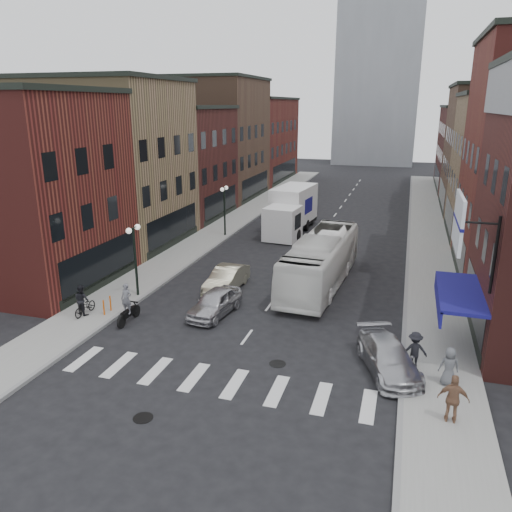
{
  "coord_description": "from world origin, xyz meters",
  "views": [
    {
      "loc": [
        6.58,
        -19.05,
        10.39
      ],
      "look_at": [
        -0.79,
        5.04,
        2.7
      ],
      "focal_mm": 35.0,
      "sensor_mm": 36.0,
      "label": 1
    }
  ],
  "objects_px": {
    "billboard_sign": "(461,223)",
    "ped_right_c": "(449,366)",
    "streetlamp_near": "(135,247)",
    "sedan_left_far": "(227,279)",
    "sedan_left_near": "(215,303)",
    "bike_rack": "(107,305)",
    "motorcycle_rider": "(127,305)",
    "ped_right_a": "(415,350)",
    "streetlamp_far": "(224,201)",
    "curb_car": "(388,357)",
    "ped_left_solo": "(82,300)",
    "ped_right_b": "(453,399)",
    "parked_bicycle": "(85,307)",
    "box_truck": "(291,211)",
    "transit_bus": "(321,261)"
  },
  "relations": [
    {
      "from": "billboard_sign",
      "to": "ped_right_c",
      "type": "height_order",
      "value": "billboard_sign"
    },
    {
      "from": "billboard_sign",
      "to": "streetlamp_near",
      "type": "height_order",
      "value": "billboard_sign"
    },
    {
      "from": "streetlamp_near",
      "to": "sedan_left_far",
      "type": "bearing_deg",
      "value": 30.27
    },
    {
      "from": "sedan_left_near",
      "to": "bike_rack",
      "type": "bearing_deg",
      "value": -154.37
    },
    {
      "from": "billboard_sign",
      "to": "ped_right_c",
      "type": "xyz_separation_m",
      "value": [
        0.07,
        -1.37,
        -5.22
      ]
    },
    {
      "from": "motorcycle_rider",
      "to": "ped_right_a",
      "type": "bearing_deg",
      "value": -1.7
    },
    {
      "from": "streetlamp_near",
      "to": "motorcycle_rider",
      "type": "bearing_deg",
      "value": -68.0
    },
    {
      "from": "motorcycle_rider",
      "to": "sedan_left_near",
      "type": "xyz_separation_m",
      "value": [
        3.75,
        2.17,
        -0.29
      ]
    },
    {
      "from": "streetlamp_far",
      "to": "bike_rack",
      "type": "bearing_deg",
      "value": -90.69
    },
    {
      "from": "curb_car",
      "to": "sedan_left_far",
      "type": "bearing_deg",
      "value": 122.83
    },
    {
      "from": "motorcycle_rider",
      "to": "sedan_left_far",
      "type": "relative_size",
      "value": 0.5
    },
    {
      "from": "curb_car",
      "to": "streetlamp_near",
      "type": "bearing_deg",
      "value": 141.46
    },
    {
      "from": "motorcycle_rider",
      "to": "ped_left_solo",
      "type": "relative_size",
      "value": 1.32
    },
    {
      "from": "sedan_left_far",
      "to": "ped_left_solo",
      "type": "bearing_deg",
      "value": -132.02
    },
    {
      "from": "streetlamp_near",
      "to": "ped_right_b",
      "type": "height_order",
      "value": "streetlamp_near"
    },
    {
      "from": "sedan_left_near",
      "to": "sedan_left_far",
      "type": "relative_size",
      "value": 0.95
    },
    {
      "from": "motorcycle_rider",
      "to": "bike_rack",
      "type": "bearing_deg",
      "value": 164.06
    },
    {
      "from": "billboard_sign",
      "to": "ped_right_a",
      "type": "relative_size",
      "value": 2.37
    },
    {
      "from": "sedan_left_far",
      "to": "curb_car",
      "type": "relative_size",
      "value": 0.95
    },
    {
      "from": "motorcycle_rider",
      "to": "sedan_left_far",
      "type": "xyz_separation_m",
      "value": [
        3.08,
        5.71,
        -0.28
      ]
    },
    {
      "from": "sedan_left_near",
      "to": "ped_right_b",
      "type": "bearing_deg",
      "value": -22.23
    },
    {
      "from": "parked_bicycle",
      "to": "ped_right_b",
      "type": "bearing_deg",
      "value": -12.66
    },
    {
      "from": "box_truck",
      "to": "curb_car",
      "type": "bearing_deg",
      "value": -61.27
    },
    {
      "from": "bike_rack",
      "to": "curb_car",
      "type": "relative_size",
      "value": 0.18
    },
    {
      "from": "streetlamp_far",
      "to": "motorcycle_rider",
      "type": "distance_m",
      "value": 17.33
    },
    {
      "from": "ped_right_a",
      "to": "transit_bus",
      "type": "bearing_deg",
      "value": -69.01
    },
    {
      "from": "streetlamp_near",
      "to": "motorcycle_rider",
      "type": "height_order",
      "value": "streetlamp_near"
    },
    {
      "from": "motorcycle_rider",
      "to": "sedan_left_near",
      "type": "relative_size",
      "value": 0.53
    },
    {
      "from": "sedan_left_far",
      "to": "billboard_sign",
      "type": "bearing_deg",
      "value": -25.05
    },
    {
      "from": "transit_bus",
      "to": "ped_right_a",
      "type": "relative_size",
      "value": 6.98
    },
    {
      "from": "sedan_left_near",
      "to": "ped_right_b",
      "type": "height_order",
      "value": "ped_right_b"
    },
    {
      "from": "curb_car",
      "to": "streetlamp_far",
      "type": "bearing_deg",
      "value": 105.77
    },
    {
      "from": "streetlamp_near",
      "to": "transit_bus",
      "type": "bearing_deg",
      "value": 27.81
    },
    {
      "from": "bike_rack",
      "to": "ped_right_b",
      "type": "distance_m",
      "value": 16.88
    },
    {
      "from": "streetlamp_near",
      "to": "parked_bicycle",
      "type": "height_order",
      "value": "streetlamp_near"
    },
    {
      "from": "bike_rack",
      "to": "sedan_left_far",
      "type": "bearing_deg",
      "value": 48.98
    },
    {
      "from": "streetlamp_near",
      "to": "sedan_left_near",
      "type": "height_order",
      "value": "streetlamp_near"
    },
    {
      "from": "box_truck",
      "to": "ped_right_b",
      "type": "height_order",
      "value": "box_truck"
    },
    {
      "from": "streetlamp_far",
      "to": "box_truck",
      "type": "distance_m",
      "value": 5.76
    },
    {
      "from": "streetlamp_near",
      "to": "ped_left_solo",
      "type": "bearing_deg",
      "value": -111.88
    },
    {
      "from": "sedan_left_near",
      "to": "curb_car",
      "type": "bearing_deg",
      "value": -12.89
    },
    {
      "from": "motorcycle_rider",
      "to": "curb_car",
      "type": "bearing_deg",
      "value": -3.52
    },
    {
      "from": "box_truck",
      "to": "curb_car",
      "type": "xyz_separation_m",
      "value": [
        9.03,
        -21.3,
        -1.2
      ]
    },
    {
      "from": "billboard_sign",
      "to": "bike_rack",
      "type": "bearing_deg",
      "value": 177.17
    },
    {
      "from": "sedan_left_near",
      "to": "ped_right_c",
      "type": "xyz_separation_m",
      "value": [
        11.02,
        -3.87,
        0.25
      ]
    },
    {
      "from": "streetlamp_far",
      "to": "motorcycle_rider",
      "type": "bearing_deg",
      "value": -85.74
    },
    {
      "from": "motorcycle_rider",
      "to": "sedan_left_far",
      "type": "height_order",
      "value": "motorcycle_rider"
    },
    {
      "from": "sedan_left_far",
      "to": "ped_left_solo",
      "type": "xyz_separation_m",
      "value": [
        -5.66,
        -5.77,
        0.25
      ]
    },
    {
      "from": "box_truck",
      "to": "ped_right_a",
      "type": "xyz_separation_m",
      "value": [
        10.02,
        -20.95,
        -0.9
      ]
    },
    {
      "from": "billboard_sign",
      "to": "ped_left_solo",
      "type": "distance_m",
      "value": 18.05
    }
  ]
}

